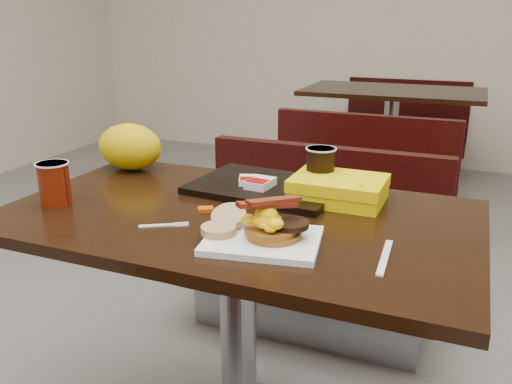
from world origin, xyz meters
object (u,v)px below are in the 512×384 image
at_px(bench_far_s, 370,170).
at_px(platter, 263,241).
at_px(table_far, 389,143).
at_px(clamshell, 338,189).
at_px(pancake_stack, 274,232).
at_px(hashbrown_sleeve_right, 260,183).
at_px(coffee_cup_far, 320,167).
at_px(paper_bag, 130,147).
at_px(bench_far_n, 403,127).
at_px(coffee_cup_near, 54,184).
at_px(fork, 157,226).
at_px(table_near, 239,338).
at_px(tray, 267,187).
at_px(knife, 385,257).
at_px(hashbrown_sleeve_left, 248,180).
at_px(bench_near_n, 311,247).

relative_size(bench_far_s, platter, 3.98).
distance_m(table_far, clamshell, 2.45).
height_order(pancake_stack, hashbrown_sleeve_right, hashbrown_sleeve_right).
height_order(coffee_cup_far, paper_bag, paper_bag).
bearing_deg(bench_far_n, bench_far_s, -90.00).
relative_size(coffee_cup_near, clamshell, 0.46).
bearing_deg(hashbrown_sleeve_right, coffee_cup_far, 32.44).
height_order(bench_far_n, fork, fork).
distance_m(pancake_stack, hashbrown_sleeve_right, 0.35).
height_order(table_near, paper_bag, paper_bag).
distance_m(tray, paper_bag, 0.50).
distance_m(hashbrown_sleeve_right, clamshell, 0.22).
relative_size(bench_far_s, tray, 2.40).
xyz_separation_m(coffee_cup_far, paper_bag, (-0.64, 0.00, 0.00)).
bearing_deg(bench_far_s, bench_far_n, 90.00).
bearing_deg(fork, table_far, 56.61).
relative_size(table_far, knife, 6.78).
distance_m(platter, hashbrown_sleeve_left, 0.39).
distance_m(coffee_cup_far, paper_bag, 0.64).
relative_size(coffee_cup_far, paper_bag, 0.51).
distance_m(table_far, hashbrown_sleeve_right, 2.47).
bearing_deg(hashbrown_sleeve_right, pancake_stack, -57.01).
bearing_deg(clamshell, bench_far_n, 94.57).
height_order(fork, hashbrown_sleeve_right, hashbrown_sleeve_right).
relative_size(table_near, bench_far_s, 1.20).
xyz_separation_m(table_near, bench_near_n, (0.00, 0.70, -0.02)).
xyz_separation_m(clamshell, paper_bag, (-0.71, 0.05, 0.04)).
xyz_separation_m(coffee_cup_near, clamshell, (0.69, 0.31, -0.02)).
bearing_deg(tray, hashbrown_sleeve_left, -158.72).
distance_m(platter, tray, 0.38).
height_order(fork, clamshell, clamshell).
distance_m(bench_near_n, coffee_cup_near, 1.05).
xyz_separation_m(platter, paper_bag, (-0.62, 0.40, 0.07)).
height_order(pancake_stack, knife, pancake_stack).
relative_size(hashbrown_sleeve_left, clamshell, 0.27).
bearing_deg(table_far, platter, -87.24).
bearing_deg(hashbrown_sleeve_left, table_far, 68.05).
distance_m(hashbrown_sleeve_left, paper_bag, 0.45).
bearing_deg(coffee_cup_far, table_far, 93.64).
height_order(table_far, pancake_stack, pancake_stack).
height_order(bench_near_n, clamshell, clamshell).
relative_size(table_far, clamshell, 4.86).
height_order(bench_far_s, pancake_stack, pancake_stack).
height_order(coffee_cup_near, tray, coffee_cup_near).
distance_m(table_near, bench_far_n, 3.30).
distance_m(bench_near_n, coffee_cup_far, 0.67).
relative_size(table_far, coffee_cup_far, 10.87).
distance_m(table_near, tray, 0.43).
distance_m(bench_near_n, hashbrown_sleeve_right, 0.68).
xyz_separation_m(knife, coffee_cup_far, (-0.25, 0.37, 0.07)).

